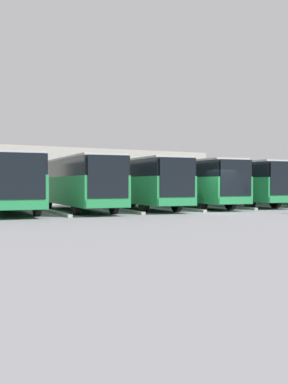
{
  "coord_description": "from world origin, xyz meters",
  "views": [
    {
      "loc": [
        18.18,
        21.76,
        1.67
      ],
      "look_at": [
        1.4,
        -5.83,
        1.12
      ],
      "focal_mm": 45.0,
      "sensor_mm": 36.0,
      "label": 1
    }
  ],
  "objects_px": {
    "bus_4": "(138,182)",
    "bus_2": "(233,182)",
    "bus_3": "(189,182)",
    "bus_5": "(78,182)",
    "bus_1": "(278,182)",
    "bus_6": "(7,181)"
  },
  "relations": [
    {
      "from": "bus_4",
      "to": "bus_5",
      "type": "bearing_deg",
      "value": 8.6
    },
    {
      "from": "bus_1",
      "to": "bus_2",
      "type": "relative_size",
      "value": 1.0
    },
    {
      "from": "bus_2",
      "to": "bus_3",
      "type": "xyz_separation_m",
      "value": [
        4.24,
        0.16,
        0.0
      ]
    },
    {
      "from": "bus_3",
      "to": "bus_5",
      "type": "xyz_separation_m",
      "value": [
        8.48,
        0.03,
        0.0
      ]
    },
    {
      "from": "bus_3",
      "to": "bus_4",
      "type": "xyz_separation_m",
      "value": [
        4.24,
        0.02,
        0.0
      ]
    },
    {
      "from": "bus_1",
      "to": "bus_3",
      "type": "relative_size",
      "value": 1.0
    },
    {
      "from": "bus_2",
      "to": "bus_5",
      "type": "xyz_separation_m",
      "value": [
        12.72,
        0.19,
        0.0
      ]
    },
    {
      "from": "bus_1",
      "to": "bus_4",
      "type": "distance_m",
      "value": 12.72
    },
    {
      "from": "bus_3",
      "to": "bus_4",
      "type": "distance_m",
      "value": 4.24
    },
    {
      "from": "bus_2",
      "to": "bus_3",
      "type": "bearing_deg",
      "value": 10.64
    },
    {
      "from": "bus_3",
      "to": "bus_5",
      "type": "height_order",
      "value": "same"
    },
    {
      "from": "bus_1",
      "to": "bus_6",
      "type": "relative_size",
      "value": 1.0
    },
    {
      "from": "bus_3",
      "to": "bus_4",
      "type": "bearing_deg",
      "value": 8.66
    },
    {
      "from": "bus_4",
      "to": "bus_5",
      "type": "xyz_separation_m",
      "value": [
        4.24,
        0.01,
        0.0
      ]
    },
    {
      "from": "bus_6",
      "to": "bus_5",
      "type": "bearing_deg",
      "value": -176.81
    },
    {
      "from": "bus_1",
      "to": "bus_4",
      "type": "xyz_separation_m",
      "value": [
        12.72,
        -0.25,
        0.0
      ]
    },
    {
      "from": "bus_2",
      "to": "bus_6",
      "type": "bearing_deg",
      "value": 7.77
    },
    {
      "from": "bus_6",
      "to": "bus_2",
      "type": "bearing_deg",
      "value": -172.23
    },
    {
      "from": "bus_2",
      "to": "bus_5",
      "type": "bearing_deg",
      "value": 9.3
    },
    {
      "from": "bus_4",
      "to": "bus_2",
      "type": "bearing_deg",
      "value": -170.35
    },
    {
      "from": "bus_1",
      "to": "bus_6",
      "type": "bearing_deg",
      "value": 6.76
    },
    {
      "from": "bus_2",
      "to": "bus_6",
      "type": "height_order",
      "value": "same"
    }
  ]
}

